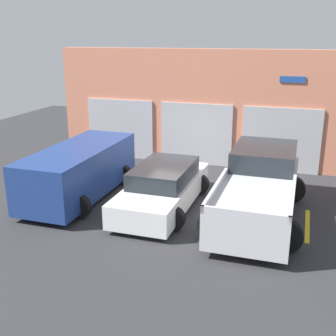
{
  "coord_description": "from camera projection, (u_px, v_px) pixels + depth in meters",
  "views": [
    {
      "loc": [
        3.83,
        -13.02,
        5.02
      ],
      "look_at": [
        0.0,
        -1.27,
        1.1
      ],
      "focal_mm": 45.0,
      "sensor_mm": 36.0,
      "label": 1
    }
  ],
  "objects": [
    {
      "name": "parking_stripe_centre",
      "position": [
        208.0,
        213.0,
        12.42
      ],
      "size": [
        0.12,
        2.2,
        0.01
      ],
      "primitive_type": "cube",
      "color": "gold",
      "rests_on": "ground"
    },
    {
      "name": "sedan_white",
      "position": [
        163.0,
        188.0,
        12.68
      ],
      "size": [
        2.2,
        4.6,
        1.32
      ],
      "color": "white",
      "rests_on": "ground"
    },
    {
      "name": "parking_stripe_left",
      "position": [
        121.0,
        201.0,
        13.25
      ],
      "size": [
        0.12,
        2.2,
        0.01
      ],
      "primitive_type": "cube",
      "color": "gold",
      "rests_on": "ground"
    },
    {
      "name": "ground_plane",
      "position": [
        179.0,
        188.0,
        14.45
      ],
      "size": [
        28.0,
        28.0,
        0.0
      ],
      "primitive_type": "plane",
      "color": "#2D2D30"
    },
    {
      "name": "parking_stripe_far_left",
      "position": [
        44.0,
        192.0,
        14.08
      ],
      "size": [
        0.12,
        2.2,
        0.01
      ],
      "primitive_type": "cube",
      "color": "gold",
      "rests_on": "ground"
    },
    {
      "name": "sedan_side",
      "position": [
        80.0,
        170.0,
        13.4
      ],
      "size": [
        2.29,
        4.84,
        1.65
      ],
      "color": "navy",
      "rests_on": "ground"
    },
    {
      "name": "shophouse_building",
      "position": [
        203.0,
        109.0,
        16.76
      ],
      "size": [
        12.1,
        0.68,
        4.52
      ],
      "color": "#D17A5B",
      "rests_on": "ground"
    },
    {
      "name": "pickup_truck",
      "position": [
        259.0,
        188.0,
        12.01
      ],
      "size": [
        2.59,
        5.43,
        1.76
      ],
      "color": "silver",
      "rests_on": "ground"
    },
    {
      "name": "parking_stripe_right",
      "position": [
        307.0,
        225.0,
        11.6
      ],
      "size": [
        0.12,
        2.2,
        0.01
      ],
      "primitive_type": "cube",
      "color": "gold",
      "rests_on": "ground"
    }
  ]
}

